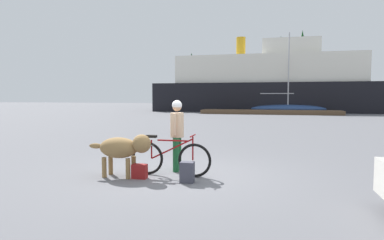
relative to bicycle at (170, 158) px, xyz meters
The scene contains 12 objects.
ground_plane 0.49m from the bicycle, 26.88° to the left, with size 160.00×160.00×0.00m, color slate.
bicycle is the anchor object (origin of this frame).
person_cyclist 0.79m from the bicycle, 88.41° to the left, with size 0.32×0.53×1.68m.
dog 1.05m from the bicycle, 160.82° to the right, with size 1.46×0.54×0.95m.
backpack 0.72m from the bicycle, 42.27° to the right, with size 0.28×0.20×0.43m, color #3F3F4C.
handbag_pannier 0.73m from the bicycle, 144.96° to the right, with size 0.32×0.18×0.31m, color maroon.
dock_pier 27.63m from the bicycle, 86.24° to the left, with size 13.80×2.63×0.40m, color brown.
ferry_boat 34.15m from the bicycle, 87.52° to the left, with size 26.23×7.88×8.93m.
sailboat_moored 30.31m from the bicycle, 83.01° to the left, with size 7.83×2.19×8.55m.
pine_tree_far_left 50.62m from the bicycle, 103.41° to the left, with size 2.98×2.98×9.31m.
pine_tree_center 49.75m from the bicycle, 86.34° to the left, with size 3.66×3.66×11.59m.
pine_tree_far_right 48.11m from the bicycle, 82.38° to the left, with size 3.35×3.35×11.95m.
Camera 1 is at (1.97, -7.08, 1.76)m, focal length 31.05 mm.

